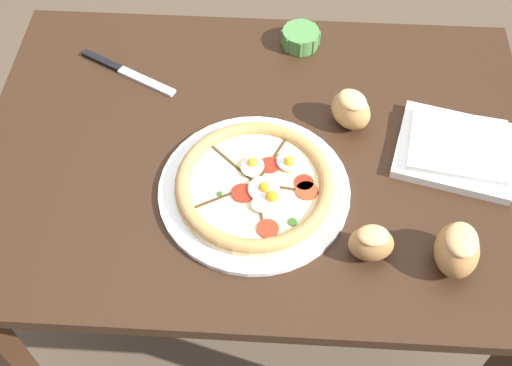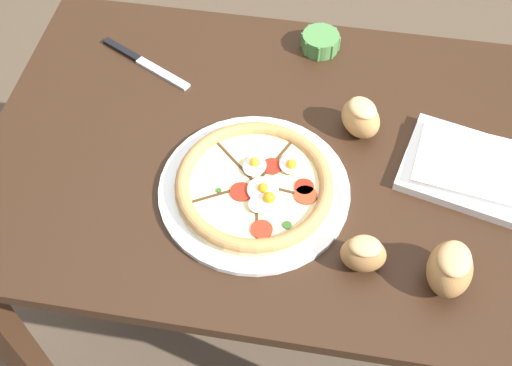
{
  "view_description": "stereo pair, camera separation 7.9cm",
  "coord_description": "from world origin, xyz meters",
  "px_view_note": "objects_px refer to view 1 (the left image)",
  "views": [
    {
      "loc": [
        0.05,
        -0.83,
        1.77
      ],
      "look_at": [
        0.0,
        -0.11,
        0.77
      ],
      "focal_mm": 45.0,
      "sensor_mm": 36.0,
      "label": 1
    },
    {
      "loc": [
        0.12,
        -0.83,
        1.77
      ],
      "look_at": [
        0.0,
        -0.11,
        0.77
      ],
      "focal_mm": 45.0,
      "sensor_mm": 36.0,
      "label": 2
    }
  ],
  "objects_px": {
    "ramekin_bowl": "(301,37)",
    "bread_piece_far": "(351,109)",
    "pizza": "(256,186)",
    "napkin_folded": "(456,149)",
    "bread_piece_near": "(457,249)",
    "knife_main": "(126,72)",
    "dining_table": "(257,181)",
    "bread_piece_mid": "(371,243)"
  },
  "relations": [
    {
      "from": "bread_piece_far",
      "to": "bread_piece_mid",
      "type": "bearing_deg",
      "value": -85.0
    },
    {
      "from": "bread_piece_near",
      "to": "knife_main",
      "type": "bearing_deg",
      "value": 146.42
    },
    {
      "from": "dining_table",
      "to": "knife_main",
      "type": "height_order",
      "value": "knife_main"
    },
    {
      "from": "pizza",
      "to": "napkin_folded",
      "type": "bearing_deg",
      "value": 16.58
    },
    {
      "from": "bread_piece_mid",
      "to": "knife_main",
      "type": "distance_m",
      "value": 0.69
    },
    {
      "from": "bread_piece_near",
      "to": "knife_main",
      "type": "relative_size",
      "value": 0.48
    },
    {
      "from": "pizza",
      "to": "bread_piece_near",
      "type": "height_order",
      "value": "bread_piece_near"
    },
    {
      "from": "dining_table",
      "to": "ramekin_bowl",
      "type": "xyz_separation_m",
      "value": [
        0.08,
        0.32,
        0.14
      ]
    },
    {
      "from": "pizza",
      "to": "bread_piece_near",
      "type": "xyz_separation_m",
      "value": [
        0.36,
        -0.14,
        0.03
      ]
    },
    {
      "from": "dining_table",
      "to": "pizza",
      "type": "bearing_deg",
      "value": -87.73
    },
    {
      "from": "knife_main",
      "to": "dining_table",
      "type": "bearing_deg",
      "value": -5.59
    },
    {
      "from": "bread_piece_near",
      "to": "bread_piece_mid",
      "type": "xyz_separation_m",
      "value": [
        -0.15,
        0.01,
        -0.01
      ]
    },
    {
      "from": "knife_main",
      "to": "bread_piece_far",
      "type": "bearing_deg",
      "value": 13.91
    },
    {
      "from": "ramekin_bowl",
      "to": "bread_piece_mid",
      "type": "xyz_separation_m",
      "value": [
        0.14,
        -0.56,
        0.02
      ]
    },
    {
      "from": "ramekin_bowl",
      "to": "bread_piece_far",
      "type": "xyz_separation_m",
      "value": [
        0.11,
        -0.24,
        0.02
      ]
    },
    {
      "from": "napkin_folded",
      "to": "ramekin_bowl",
      "type": "bearing_deg",
      "value": 136.04
    },
    {
      "from": "dining_table",
      "to": "bread_piece_near",
      "type": "distance_m",
      "value": 0.47
    },
    {
      "from": "pizza",
      "to": "bread_piece_far",
      "type": "relative_size",
      "value": 3.27
    },
    {
      "from": "knife_main",
      "to": "ramekin_bowl",
      "type": "bearing_deg",
      "value": 44.39
    },
    {
      "from": "bread_piece_far",
      "to": "ramekin_bowl",
      "type": "bearing_deg",
      "value": 114.12
    },
    {
      "from": "ramekin_bowl",
      "to": "bread_piece_near",
      "type": "height_order",
      "value": "bread_piece_near"
    },
    {
      "from": "pizza",
      "to": "bread_piece_near",
      "type": "bearing_deg",
      "value": -20.66
    },
    {
      "from": "dining_table",
      "to": "bread_piece_mid",
      "type": "bearing_deg",
      "value": -47.35
    },
    {
      "from": "bread_piece_near",
      "to": "bread_piece_mid",
      "type": "relative_size",
      "value": 1.33
    },
    {
      "from": "napkin_folded",
      "to": "bread_piece_near",
      "type": "height_order",
      "value": "bread_piece_near"
    },
    {
      "from": "ramekin_bowl",
      "to": "dining_table",
      "type": "bearing_deg",
      "value": -104.5
    },
    {
      "from": "napkin_folded",
      "to": "bread_piece_mid",
      "type": "relative_size",
      "value": 3.27
    },
    {
      "from": "napkin_folded",
      "to": "bread_piece_near",
      "type": "bearing_deg",
      "value": -98.57
    },
    {
      "from": "pizza",
      "to": "bread_piece_mid",
      "type": "bearing_deg",
      "value": -30.61
    },
    {
      "from": "bread_piece_mid",
      "to": "bread_piece_far",
      "type": "distance_m",
      "value": 0.32
    },
    {
      "from": "napkin_folded",
      "to": "knife_main",
      "type": "bearing_deg",
      "value": 164.92
    },
    {
      "from": "bread_piece_mid",
      "to": "knife_main",
      "type": "relative_size",
      "value": 0.36
    },
    {
      "from": "ramekin_bowl",
      "to": "pizza",
      "type": "bearing_deg",
      "value": -100.33
    },
    {
      "from": "pizza",
      "to": "napkin_folded",
      "type": "relative_size",
      "value": 1.36
    },
    {
      "from": "pizza",
      "to": "knife_main",
      "type": "relative_size",
      "value": 1.61
    },
    {
      "from": "napkin_folded",
      "to": "bread_piece_near",
      "type": "relative_size",
      "value": 2.46
    },
    {
      "from": "napkin_folded",
      "to": "bread_piece_far",
      "type": "distance_m",
      "value": 0.23
    },
    {
      "from": "dining_table",
      "to": "bread_piece_near",
      "type": "relative_size",
      "value": 10.24
    },
    {
      "from": "bread_piece_near",
      "to": "bread_piece_far",
      "type": "bearing_deg",
      "value": 118.34
    },
    {
      "from": "dining_table",
      "to": "bread_piece_mid",
      "type": "height_order",
      "value": "bread_piece_mid"
    },
    {
      "from": "pizza",
      "to": "ramekin_bowl",
      "type": "relative_size",
      "value": 4.09
    },
    {
      "from": "pizza",
      "to": "bread_piece_mid",
      "type": "relative_size",
      "value": 4.44
    }
  ]
}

